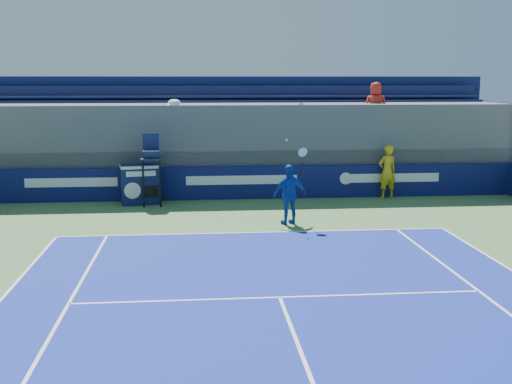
{
  "coord_description": "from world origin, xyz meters",
  "views": [
    {
      "loc": [
        -1.6,
        -5.69,
        4.31
      ],
      "look_at": [
        0.0,
        11.5,
        1.25
      ],
      "focal_mm": 45.0,
      "sensor_mm": 36.0,
      "label": 1
    }
  ],
  "objects": [
    {
      "name": "tennis_player",
      "position": [
        1.13,
        12.86,
        0.92
      ],
      "size": [
        1.14,
        0.73,
        2.57
      ],
      "color": "#13409F",
      "rests_on": "apron"
    },
    {
      "name": "stadium_seating",
      "position": [
        0.01,
        19.15,
        1.84
      ],
      "size": [
        21.0,
        4.05,
        4.4
      ],
      "color": "#535358",
      "rests_on": "ground"
    },
    {
      "name": "ball_person",
      "position": [
        5.27,
        16.77,
        0.98
      ],
      "size": [
        0.8,
        0.63,
        1.94
      ],
      "primitive_type": "imported",
      "rotation": [
        0.0,
        0.0,
        3.4
      ],
      "color": "gold",
      "rests_on": "apron"
    },
    {
      "name": "back_hoarding",
      "position": [
        0.0,
        17.1,
        0.6
      ],
      "size": [
        20.4,
        0.21,
        1.2
      ],
      "color": "#0D124A",
      "rests_on": "ground"
    },
    {
      "name": "match_clock",
      "position": [
        -3.57,
        16.49,
        0.74
      ],
      "size": [
        1.43,
        0.95,
        1.4
      ],
      "color": "#0E1748",
      "rests_on": "ground"
    },
    {
      "name": "umpire_chair",
      "position": [
        -3.14,
        16.17,
        1.53
      ],
      "size": [
        0.74,
        0.74,
        2.48
      ],
      "color": "black",
      "rests_on": "ground"
    }
  ]
}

